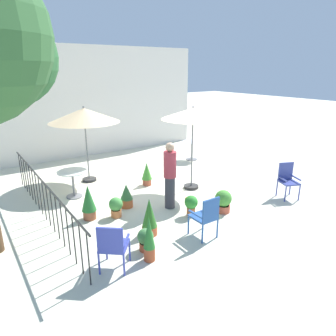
{
  "coord_description": "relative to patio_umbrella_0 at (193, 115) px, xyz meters",
  "views": [
    {
      "loc": [
        -4.8,
        -7.1,
        3.44
      ],
      "look_at": [
        0.0,
        -0.17,
        0.71
      ],
      "focal_mm": 33.0,
      "sensor_mm": 36.0,
      "label": 1
    }
  ],
  "objects": [
    {
      "name": "potted_plant_5",
      "position": [
        -2.96,
        -2.43,
        -1.74
      ],
      "size": [
        0.22,
        0.22,
        0.9
      ],
      "color": "#A04729",
      "rests_on": "ground"
    },
    {
      "name": "patio_chair_1",
      "position": [
        -1.55,
        -2.41,
        -1.67
      ],
      "size": [
        0.45,
        0.5,
        0.94
      ],
      "color": "#255199",
      "rests_on": "ground"
    },
    {
      "name": "potted_plant_8",
      "position": [
        -1.16,
        -1.43,
        -1.9
      ],
      "size": [
        0.33,
        0.33,
        0.52
      ],
      "color": "#AC5B36",
      "rests_on": "ground"
    },
    {
      "name": "cafe_table_1",
      "position": [
        -3.12,
        1.34,
        -1.67
      ],
      "size": [
        0.81,
        0.81,
        0.76
      ],
      "color": "silver",
      "rests_on": "ground"
    },
    {
      "name": "potted_plant_7",
      "position": [
        -2.84,
        -2.1,
        -1.95
      ],
      "size": [
        0.32,
        0.32,
        0.47
      ],
      "color": "#B04F2F",
      "rests_on": "ground"
    },
    {
      "name": "potted_plant_0",
      "position": [
        -2.22,
        -0.09,
        -1.88
      ],
      "size": [
        0.33,
        0.33,
        0.63
      ],
      "color": "#C05E31",
      "rests_on": "ground"
    },
    {
      "name": "potted_plant_6",
      "position": [
        -0.36,
        -1.72,
        -1.91
      ],
      "size": [
        0.42,
        0.42,
        0.57
      ],
      "color": "#C0553C",
      "rests_on": "ground"
    },
    {
      "name": "potted_plant_3",
      "position": [
        -2.69,
        -0.45,
        -1.93
      ],
      "size": [
        0.34,
        0.34,
        0.5
      ],
      "color": "#C9743E",
      "rests_on": "ground"
    },
    {
      "name": "standing_person",
      "position": [
        -1.31,
        -0.75,
        -1.31
      ],
      "size": [
        0.45,
        0.45,
        1.72
      ],
      "color": "#33333D",
      "rests_on": "ground"
    },
    {
      "name": "potted_plant_2",
      "position": [
        -0.97,
        0.97,
        -1.82
      ],
      "size": [
        0.32,
        0.32,
        0.72
      ],
      "color": "#AA5038",
      "rests_on": "ground"
    },
    {
      "name": "patio_umbrella_1",
      "position": [
        -2.29,
        2.35,
        -0.12
      ],
      "size": [
        2.13,
        2.13,
        2.37
      ],
      "color": "#2D2D2D",
      "rests_on": "ground"
    },
    {
      "name": "potted_plant_1",
      "position": [
        -3.26,
        -0.18,
        -1.75
      ],
      "size": [
        0.35,
        0.35,
        0.86
      ],
      "color": "brown",
      "rests_on": "ground"
    },
    {
      "name": "villa_facade",
      "position": [
        -0.72,
        5.43,
        -0.04
      ],
      "size": [
        9.34,
        0.3,
        4.32
      ],
      "primitive_type": "cube",
      "color": "white",
      "rests_on": "ground"
    },
    {
      "name": "patio_chair_0",
      "position": [
        1.76,
        -2.03,
        -1.65
      ],
      "size": [
        0.6,
        0.6,
        0.97
      ],
      "color": "#38438F",
      "rests_on": "ground"
    },
    {
      "name": "patio_umbrella_0",
      "position": [
        0.0,
        0.0,
        0.0
      ],
      "size": [
        1.8,
        1.8,
        2.45
      ],
      "color": "#2D2D2D",
      "rests_on": "ground"
    },
    {
      "name": "cafe_table_0",
      "position": [
        1.92,
        2.36,
        -1.69
      ],
      "size": [
        0.79,
        0.79,
        0.73
      ],
      "color": "white",
      "rests_on": "ground"
    },
    {
      "name": "potted_plant_4",
      "position": [
        -2.45,
        -1.62,
        -1.79
      ],
      "size": [
        0.34,
        0.34,
        0.84
      ],
      "color": "#BE5734",
      "rests_on": "ground"
    },
    {
      "name": "patio_chair_2",
      "position": [
        -3.64,
        -2.33,
        -1.68
      ],
      "size": [
        0.68,
        0.68,
        0.92
      ],
      "color": "#343F9D",
      "rests_on": "ground"
    },
    {
      "name": "terrace_railing",
      "position": [
        -4.13,
        0.37,
        -1.52
      ],
      "size": [
        0.03,
        6.02,
        1.01
      ],
      "color": "black",
      "rests_on": "ground"
    },
    {
      "name": "ground_plane",
      "position": [
        -0.72,
        0.37,
        -2.2
      ],
      "size": [
        60.0,
        60.0,
        0.0
      ],
      "primitive_type": "plane",
      "color": "beige"
    }
  ]
}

